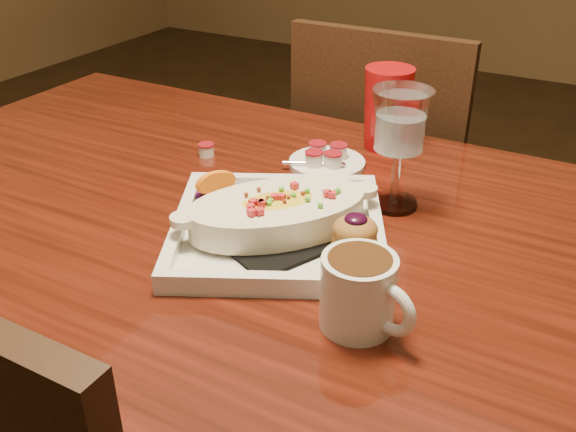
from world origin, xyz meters
The scene contains 8 objects.
table centered at (0.00, 0.00, 0.65)m, with size 1.50×0.90×0.75m.
chair_far centered at (0.00, 0.63, 0.51)m, with size 0.42×0.42×0.93m.
plate centered at (0.07, -0.03, 0.78)m, with size 0.41×0.41×0.08m.
coffee_mug centered at (0.25, -0.16, 0.80)m, with size 0.12×0.09×0.09m.
goblet centered at (0.18, 0.14, 0.88)m, with size 0.09×0.09×0.19m.
saucer centered at (0.02, 0.22, 0.76)m, with size 0.14×0.14×0.09m.
creamer_loose centered at (-0.19, 0.16, 0.76)m, with size 0.03×0.03×0.02m.
red_tumbler centered at (0.08, 0.36, 0.83)m, with size 0.09×0.09×0.15m, color #AC0C0F.
Camera 1 is at (0.47, -0.73, 1.24)m, focal length 40.00 mm.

